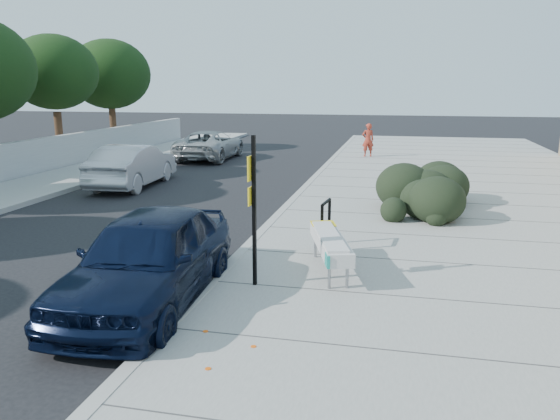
{
  "coord_description": "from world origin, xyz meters",
  "views": [
    {
      "loc": [
        3.24,
        -8.88,
        3.63
      ],
      "look_at": [
        0.75,
        2.29,
        1.0
      ],
      "focal_mm": 35.0,
      "sensor_mm": 36.0,
      "label": 1
    }
  ],
  "objects": [
    {
      "name": "suv_silver",
      "position": [
        -6.07,
        16.9,
        0.71
      ],
      "size": [
        2.43,
        5.15,
        1.42
      ],
      "primitive_type": "imported",
      "rotation": [
        0.0,
        0.0,
        3.16
      ],
      "color": "#A2A6A7",
      "rests_on": "ground"
    },
    {
      "name": "bike_rack",
      "position": [
        1.71,
        2.53,
        0.78
      ],
      "size": [
        0.14,
        0.72,
        1.05
      ],
      "rotation": [
        0.0,
        0.0,
        -0.11
      ],
      "color": "black",
      "rests_on": "sidewalk_near"
    },
    {
      "name": "bench",
      "position": [
        2.01,
        1.0,
        0.71
      ],
      "size": [
        1.13,
        2.42,
        0.71
      ],
      "rotation": [
        0.0,
        0.0,
        0.29
      ],
      "color": "gray",
      "rests_on": "sidewalk_near"
    },
    {
      "name": "tree_far_f",
      "position": [
        -12.5,
        19.0,
        4.19
      ],
      "size": [
        4.4,
        4.4,
        6.07
      ],
      "color": "#332114",
      "rests_on": "ground"
    },
    {
      "name": "sedan_navy",
      "position": [
        -0.8,
        -0.88,
        0.81
      ],
      "size": [
        2.15,
        4.82,
        1.61
      ],
      "primitive_type": "imported",
      "rotation": [
        0.0,
        0.0,
        0.05
      ],
      "color": "black",
      "rests_on": "ground"
    },
    {
      "name": "pedestrian",
      "position": [
        1.6,
        18.5,
        0.97
      ],
      "size": [
        0.69,
        0.56,
        1.63
      ],
      "primitive_type": "imported",
      "rotation": [
        0.0,
        0.0,
        3.45
      ],
      "color": "#9F3222",
      "rests_on": "sidewalk_near"
    },
    {
      "name": "ground",
      "position": [
        0.0,
        0.0,
        0.0
      ],
      "size": [
        120.0,
        120.0,
        0.0
      ],
      "primitive_type": "plane",
      "color": "black",
      "rests_on": "ground"
    },
    {
      "name": "sidewalk_near",
      "position": [
        5.6,
        5.0,
        0.07
      ],
      "size": [
        11.2,
        50.0,
        0.15
      ],
      "primitive_type": "cube",
      "color": "gray",
      "rests_on": "ground"
    },
    {
      "name": "hedge",
      "position": [
        4.0,
        7.0,
        0.89
      ],
      "size": [
        3.38,
        4.39,
        1.48
      ],
      "primitive_type": "ellipsoid",
      "rotation": [
        0.0,
        0.0,
        -0.41
      ],
      "color": "black",
      "rests_on": "sidewalk_near"
    },
    {
      "name": "curb_far",
      "position": [
        -8.0,
        5.0,
        0.08
      ],
      "size": [
        0.22,
        50.0,
        0.17
      ],
      "primitive_type": "cube",
      "color": "#9E9E99",
      "rests_on": "ground"
    },
    {
      "name": "wagon_silver",
      "position": [
        -6.28,
        9.17,
        0.77
      ],
      "size": [
        1.89,
        4.76,
        1.54
      ],
      "primitive_type": "imported",
      "rotation": [
        0.0,
        0.0,
        3.2
      ],
      "color": "#B5B5BA",
      "rests_on": "ground"
    },
    {
      "name": "sign_post",
      "position": [
        0.78,
        0.0,
        1.66
      ],
      "size": [
        0.11,
        0.31,
        2.66
      ],
      "rotation": [
        0.0,
        0.0,
        -0.09
      ],
      "color": "black",
      "rests_on": "sidewalk_near"
    },
    {
      "name": "tree_far_e",
      "position": [
        -12.5,
        14.0,
        4.18
      ],
      "size": [
        4.0,
        4.0,
        5.9
      ],
      "color": "#332114",
      "rests_on": "ground"
    },
    {
      "name": "curb_near",
      "position": [
        0.0,
        5.0,
        0.08
      ],
      "size": [
        0.22,
        50.0,
        0.17
      ],
      "primitive_type": "cube",
      "color": "#9E9E99",
      "rests_on": "ground"
    }
  ]
}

